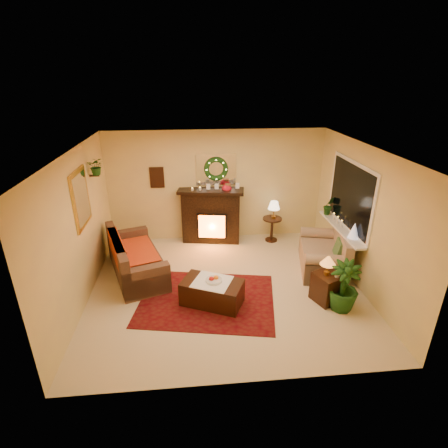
{
  "coord_description": "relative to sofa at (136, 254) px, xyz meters",
  "views": [
    {
      "loc": [
        -0.58,
        -5.59,
        3.74
      ],
      "look_at": [
        0.0,
        0.35,
        1.15
      ],
      "focal_mm": 28.0,
      "sensor_mm": 36.0,
      "label": 1
    }
  ],
  "objects": [
    {
      "name": "window_glass",
      "position": [
        4.19,
        -0.12,
        1.12
      ],
      "size": [
        0.02,
        1.7,
        1.22
      ],
      "primitive_type": "cube",
      "color": "black",
      "rests_on": "wall_right"
    },
    {
      "name": "fireplace",
      "position": [
        1.58,
        1.37,
        0.12
      ],
      "size": [
        1.39,
        0.63,
        1.22
      ],
      "primitive_type": "cube",
      "rotation": [
        0.0,
        0.0,
        -0.16
      ],
      "color": "black",
      "rests_on": "floor"
    },
    {
      "name": "fruit_bowl",
      "position": [
        1.47,
        -1.15,
        0.02
      ],
      "size": [
        0.28,
        0.28,
        0.07
      ],
      "primitive_type": "cylinder",
      "color": "white",
      "rests_on": "coffee_table"
    },
    {
      "name": "mantel_candle_b",
      "position": [
        1.34,
        1.33,
        0.83
      ],
      "size": [
        0.06,
        0.06,
        0.19
      ],
      "primitive_type": "cylinder",
      "color": "beige",
      "rests_on": "fireplace"
    },
    {
      "name": "floor_palm",
      "position": [
        3.62,
        -1.52,
        0.02
      ],
      "size": [
        1.96,
        1.96,
        2.7
      ],
      "primitive_type": "imported",
      "rotation": [
        0.0,
        0.0,
        -0.38
      ],
      "color": "#1A541B",
      "rests_on": "floor"
    },
    {
      "name": "side_table_round",
      "position": [
        3.02,
        1.21,
        -0.1
      ],
      "size": [
        0.58,
        0.58,
        0.58
      ],
      "primitive_type": "cylinder",
      "rotation": [
        0.0,
        0.0,
        0.38
      ],
      "color": "black",
      "rests_on": "floor"
    },
    {
      "name": "lamp_cream",
      "position": [
        3.04,
        1.21,
        0.45
      ],
      "size": [
        0.27,
        0.27,
        0.42
      ],
      "primitive_type": "cone",
      "color": "#FFDFB0",
      "rests_on": "side_table_round"
    },
    {
      "name": "end_table_square",
      "position": [
        3.46,
        -1.27,
        -0.16
      ],
      "size": [
        0.57,
        0.57,
        0.53
      ],
      "primitive_type": "cube",
      "rotation": [
        0.0,
        0.0,
        0.41
      ],
      "color": "black",
      "rests_on": "floor"
    },
    {
      "name": "wall_left",
      "position": [
        -0.78,
        -0.67,
        0.87
      ],
      "size": [
        4.5,
        4.5,
        0.0
      ],
      "primitive_type": "plane",
      "color": "#EFD88C",
      "rests_on": "ground"
    },
    {
      "name": "loveseat",
      "position": [
        3.78,
        -0.16,
        -0.01
      ],
      "size": [
        1.17,
        1.63,
        0.85
      ],
      "primitive_type": "cube",
      "rotation": [
        0.0,
        0.0,
        -0.23
      ],
      "color": "#7F745A",
      "rests_on": "floor"
    },
    {
      "name": "mantel_candle_a",
      "position": [
        1.17,
        1.33,
        0.83
      ],
      "size": [
        0.06,
        0.06,
        0.17
      ],
      "primitive_type": "cylinder",
      "color": "#FFFACA",
      "rests_on": "fireplace"
    },
    {
      "name": "gold_mirror",
      "position": [
        -0.76,
        -0.37,
        1.32
      ],
      "size": [
        0.03,
        0.84,
        1.0
      ],
      "primitive_type": "cube",
      "color": "gold",
      "rests_on": "wall_left"
    },
    {
      "name": "wall_front",
      "position": [
        1.72,
        -2.92,
        0.87
      ],
      "size": [
        5.0,
        5.0,
        0.0
      ],
      "primitive_type": "plane",
      "color": "#EFD88C",
      "rests_on": "ground"
    },
    {
      "name": "wall_art",
      "position": [
        0.37,
        1.56,
        1.12
      ],
      "size": [
        0.32,
        0.03,
        0.48
      ],
      "primitive_type": "cube",
      "color": "#381E11",
      "rests_on": "wall_back"
    },
    {
      "name": "window_frame",
      "position": [
        4.21,
        -0.12,
        1.12
      ],
      "size": [
        0.03,
        1.86,
        1.36
      ],
      "primitive_type": "cube",
      "color": "white",
      "rests_on": "wall_right"
    },
    {
      "name": "mini_tree",
      "position": [
        4.13,
        -0.61,
        0.61
      ],
      "size": [
        0.21,
        0.21,
        0.31
      ],
      "primitive_type": "cone",
      "color": "white",
      "rests_on": "window_sill"
    },
    {
      "name": "wall_back",
      "position": [
        1.72,
        1.58,
        0.87
      ],
      "size": [
        5.0,
        5.0,
        0.0
      ],
      "primitive_type": "plane",
      "color": "#EFD88C",
      "rests_on": "ground"
    },
    {
      "name": "sill_plant",
      "position": [
        4.1,
        0.59,
        0.66
      ],
      "size": [
        0.29,
        0.23,
        0.53
      ],
      "primitive_type": "imported",
      "color": "#1C3E1A",
      "rests_on": "window_sill"
    },
    {
      "name": "floor",
      "position": [
        1.72,
        -0.67,
        -0.43
      ],
      "size": [
        5.0,
        5.0,
        0.0
      ],
      "primitive_type": "plane",
      "color": "beige",
      "rests_on": "ground"
    },
    {
      "name": "red_throw",
      "position": [
        -0.03,
        0.11,
        0.03
      ],
      "size": [
        0.75,
        1.22,
        0.02
      ],
      "primitive_type": "cube",
      "color": "red",
      "rests_on": "sofa"
    },
    {
      "name": "window_sill",
      "position": [
        4.1,
        -0.12,
        0.44
      ],
      "size": [
        0.22,
        1.86,
        0.04
      ],
      "primitive_type": "cube",
      "color": "white",
      "rests_on": "wall_right"
    },
    {
      "name": "area_rug",
      "position": [
        1.35,
        -1.05,
        -0.42
      ],
      "size": [
        2.64,
        2.17,
        0.01
      ],
      "primitive_type": "cube",
      "rotation": [
        0.0,
        0.0,
        -0.18
      ],
      "color": "#4D0F12",
      "rests_on": "floor"
    },
    {
      "name": "coffee_table",
      "position": [
        1.44,
        -1.15,
        -0.22
      ],
      "size": [
        1.17,
        0.94,
        0.43
      ],
      "primitive_type": "cube",
      "rotation": [
        0.0,
        0.0,
        -0.42
      ],
      "color": "#3E170F",
      "rests_on": "floor"
    },
    {
      "name": "sofa",
      "position": [
        0.0,
        0.0,
        0.0
      ],
      "size": [
        1.43,
        2.11,
        0.83
      ],
      "primitive_type": "cube",
      "rotation": [
        0.0,
        0.0,
        0.33
      ],
      "color": "#3E2A1D",
      "rests_on": "floor"
    },
    {
      "name": "hanging_plant",
      "position": [
        -0.62,
        0.38,
        1.54
      ],
      "size": [
        0.33,
        0.28,
        0.36
      ],
      "primitive_type": "imported",
      "color": "#194719",
      "rests_on": "wall_left"
    },
    {
      "name": "wall_right",
      "position": [
        4.22,
        -0.67,
        0.87
      ],
      "size": [
        4.5,
        4.5,
        0.0
      ],
      "primitive_type": "plane",
      "color": "#EFD88C",
      "rests_on": "ground"
    },
    {
      "name": "poinsettia",
      "position": [
        1.95,
        1.34,
        0.87
      ],
      "size": [
        0.22,
        0.22,
        0.22
      ],
      "primitive_type": "sphere",
      "color": "red",
      "rests_on": "fireplace"
    },
    {
      "name": "ceiling",
      "position": [
        1.72,
        -0.67,
        2.17
      ],
      "size": [
        5.0,
        5.0,
        0.0
      ],
      "primitive_type": "plane",
      "color": "white",
      "rests_on": "ground"
    },
    {
      "name": "wreath",
      "position": [
        1.72,
        1.52,
        1.29
      ],
      "size": [
        0.55,
        0.11,
        0.55
      ],
      "primitive_type": "torus",
      "rotation": [
        1.57,
        0.0,
        0.0
      ],
      "color": "#194719",
      "rests_on": "wall_back"
    },
    {
      "name": "lamp_tiffany",
      "position": [
        3.42,
        -1.25,
        0.32
      ],
      "size": [
        0.27,
        0.27,
        0.4
      ],
      "primitive_type": "cone",
      "color": "orange",
      "rests_on": "end_table_square"
    },
    {
      "name": "mantel_mirror",
      "position": [
        1.72,
        1.56,
        1.27
      ],
      "size": [
        0.92,
        0.02,
        0.72
      ],
      "primitive_type": "cube",
      "color": "white",
      "rests_on": "wall_back"
    }
  ]
}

